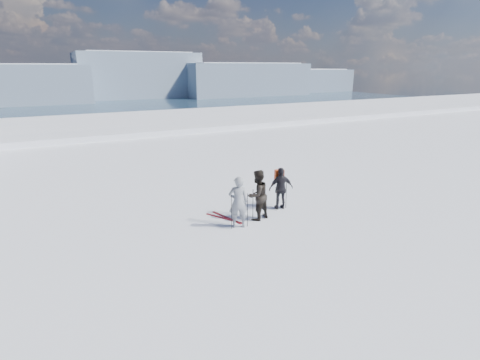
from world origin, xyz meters
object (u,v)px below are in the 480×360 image
object	(u,v)px
skis_loose	(225,218)
skier_grey	(238,202)
skier_pack	(281,188)
skier_dark	(257,195)

from	to	relation	value
skis_loose	skier_grey	bearing A→B (deg)	-85.48
skier_grey	skis_loose	size ratio (longest dim) A/B	1.18
skier_grey	skier_pack	distance (m)	2.59
skier_pack	skis_loose	distance (m)	2.67
skier_grey	skier_dark	size ratio (longest dim) A/B	0.99
skier_dark	skis_loose	xyz separation A→B (m)	(-1.08, 0.65, -0.98)
skier_grey	skier_dark	bearing A→B (deg)	-142.18
skier_pack	skis_loose	bearing A→B (deg)	10.77
skier_dark	skis_loose	size ratio (longest dim) A/B	1.20
skier_pack	skier_dark	bearing A→B (deg)	33.71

